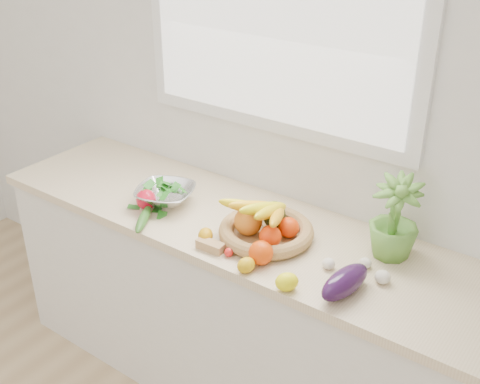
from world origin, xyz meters
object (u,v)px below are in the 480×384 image
Objects in this scene: cucumber at (143,219)px; fruit_basket at (265,226)px; potted_herb at (394,218)px; apple at (146,199)px; colander_with_spinach at (165,191)px; eggplant at (345,282)px.

fruit_basket is at bearing 23.08° from cucumber.
potted_herb is at bearing 21.80° from fruit_basket.
colander_with_spinach reaches higher than apple.
potted_herb is 0.72× the size of fruit_basket.
apple is 0.37× the size of eggplant.
apple is 0.19× the size of fruit_basket.
potted_herb is at bearing 12.28° from colander_with_spinach.
eggplant is 0.71× the size of potted_herb.
cucumber is 0.99m from potted_herb.
cucumber is at bearing -157.54° from potted_herb.
eggplant reaches higher than apple.
colander_with_spinach reaches higher than cucumber.
colander_with_spinach is at bearing -167.72° from potted_herb.
potted_herb is 1.03× the size of colander_with_spinach.
colander_with_spinach is (-0.03, 0.17, 0.04)m from cucumber.
colander_with_spinach is at bearing -176.83° from fruit_basket.
fruit_basket is at bearing 10.43° from apple.
apple is at bearing 177.76° from eggplant.
eggplant is 0.92m from colander_with_spinach.
potted_herb is 0.49m from fruit_basket.
apple is 0.27× the size of colander_with_spinach.
fruit_basket is 1.43× the size of colander_with_spinach.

